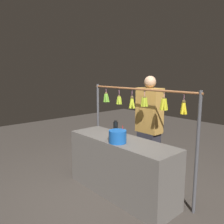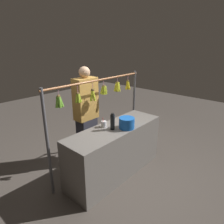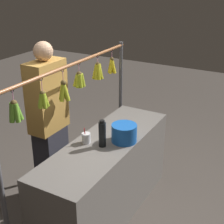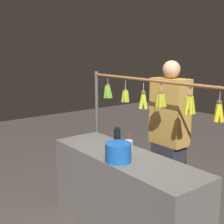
# 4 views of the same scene
# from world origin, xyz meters

# --- Properties ---
(ground_plane) EXTENTS (12.00, 12.00, 0.00)m
(ground_plane) POSITION_xyz_m (0.00, 0.00, 0.00)
(ground_plane) COLOR #48403A
(market_counter) EXTENTS (1.84, 0.58, 0.87)m
(market_counter) POSITION_xyz_m (0.00, 0.00, 0.43)
(market_counter) COLOR #66605B
(market_counter) RESTS_ON ground
(display_rack) EXTENTS (2.10, 0.13, 1.64)m
(display_rack) POSITION_xyz_m (0.00, -0.37, 1.20)
(display_rack) COLOR #4C4C51
(display_rack) RESTS_ON ground
(water_bottle) EXTENTS (0.07, 0.07, 0.27)m
(water_bottle) POSITION_xyz_m (0.09, 0.02, 1.00)
(water_bottle) COLOR black
(water_bottle) RESTS_ON market_counter
(blue_bucket) EXTENTS (0.25, 0.25, 0.18)m
(blue_bucket) POSITION_xyz_m (-0.09, 0.16, 0.96)
(blue_bucket) COLOR blue
(blue_bucket) RESTS_ON market_counter
(drink_cup) EXTENTS (0.09, 0.09, 0.16)m
(drink_cup) POSITION_xyz_m (0.12, -0.15, 0.92)
(drink_cup) COLOR silver
(drink_cup) RESTS_ON market_counter
(vendor_person) EXTENTS (0.43, 0.23, 1.80)m
(vendor_person) POSITION_xyz_m (0.03, -0.68, 0.89)
(vendor_person) COLOR #2D2D38
(vendor_person) RESTS_ON ground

